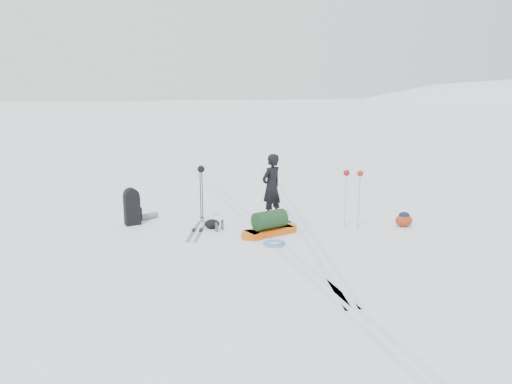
% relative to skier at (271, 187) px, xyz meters
% --- Properties ---
extents(ground, '(200.00, 200.00, 0.00)m').
position_rel_skier_xyz_m(ground, '(-0.51, -0.78, -0.90)').
color(ground, white).
rests_on(ground, ground).
extents(ski_tracks, '(3.38, 17.97, 0.01)m').
position_rel_skier_xyz_m(ski_tracks, '(0.10, 0.10, -0.89)').
color(ski_tracks, silver).
rests_on(ski_tracks, ground).
extents(skier, '(0.78, 0.72, 1.80)m').
position_rel_skier_xyz_m(skier, '(0.00, 0.00, 0.00)').
color(skier, black).
rests_on(skier, ground).
extents(pulk_sled, '(1.62, 0.97, 0.60)m').
position_rel_skier_xyz_m(pulk_sled, '(-0.40, -1.33, -0.67)').
color(pulk_sled, '#D9500C').
rests_on(pulk_sled, ground).
extents(expedition_rucksack, '(0.91, 0.86, 0.97)m').
position_rel_skier_xyz_m(expedition_rucksack, '(-3.61, 0.40, -0.45)').
color(expedition_rucksack, black).
rests_on(expedition_rucksack, ground).
extents(ski_poles_black, '(0.19, 0.21, 1.52)m').
position_rel_skier_xyz_m(ski_poles_black, '(-1.86, 0.20, 0.35)').
color(ski_poles_black, black).
rests_on(ski_poles_black, ground).
extents(ski_poles_silver, '(0.46, 0.29, 1.53)m').
position_rel_skier_xyz_m(ski_poles_silver, '(1.72, -1.40, 0.38)').
color(ski_poles_silver, silver).
rests_on(ski_poles_silver, ground).
extents(touring_skis_grey, '(0.76, 1.78, 0.07)m').
position_rel_skier_xyz_m(touring_skis_grey, '(-2.09, -0.66, -0.88)').
color(touring_skis_grey, '#919499').
rests_on(touring_skis_grey, ground).
extents(touring_skis_white, '(0.62, 1.80, 0.07)m').
position_rel_skier_xyz_m(touring_skis_white, '(0.26, -0.50, -0.88)').
color(touring_skis_white, silver).
rests_on(touring_skis_white, ground).
extents(rope_coil, '(0.68, 0.68, 0.06)m').
position_rel_skier_xyz_m(rope_coil, '(-0.49, -2.09, -0.87)').
color(rope_coil, '#5488CE').
rests_on(rope_coil, ground).
extents(small_daypack, '(0.46, 0.36, 0.39)m').
position_rel_skier_xyz_m(small_daypack, '(3.16, -1.45, -0.71)').
color(small_daypack, maroon).
rests_on(small_daypack, ground).
extents(thermos_pair, '(0.25, 0.20, 0.27)m').
position_rel_skier_xyz_m(thermos_pair, '(-1.55, -0.75, -0.77)').
color(thermos_pair, '#505156').
rests_on(thermos_pair, ground).
extents(stuff_sack, '(0.39, 0.30, 0.24)m').
position_rel_skier_xyz_m(stuff_sack, '(-1.69, -0.49, -0.78)').
color(stuff_sack, black).
rests_on(stuff_sack, ground).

